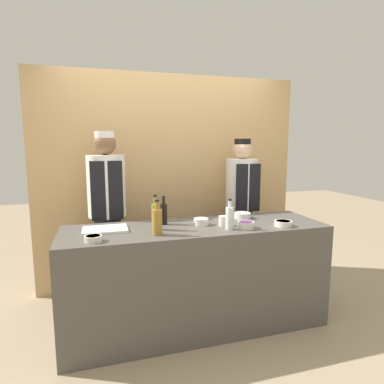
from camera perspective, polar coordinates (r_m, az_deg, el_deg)
ground_plane at (r=3.17m, az=0.76°, el=-22.49°), size 14.00×14.00×0.00m
cabinet_wall at (r=3.77m, az=-3.94°, el=1.92°), size 3.00×0.18×2.40m
counter at (r=2.95m, az=0.77°, el=-14.78°), size 2.28×0.69×0.92m
sauce_bowl_red at (r=2.47m, az=-17.16°, el=-7.87°), size 0.13×0.13×0.05m
sauce_bowl_purple at (r=2.76m, az=9.54°, el=-5.74°), size 0.14×0.14×0.06m
sauce_bowl_orange at (r=2.90m, az=15.91°, el=-5.35°), size 0.15×0.15×0.05m
sauce_bowl_brown at (r=3.13m, az=8.95°, el=-4.08°), size 0.16×0.16×0.05m
sauce_bowl_yellow at (r=2.84m, az=1.62°, el=-5.21°), size 0.13×0.13×0.06m
cutting_board at (r=2.75m, az=-15.20°, el=-6.44°), size 0.36×0.25×0.02m
bottle_clear at (r=2.69m, az=6.70°, el=-4.51°), size 0.07×0.07×0.26m
bottle_oil at (r=2.68m, az=-6.54°, el=-4.27°), size 0.06×0.06×0.30m
bottle_vinegar at (r=2.53m, az=-6.21°, el=-5.18°), size 0.08×0.08×0.28m
bottle_soy at (r=2.85m, az=-5.06°, el=-3.78°), size 0.06×0.06×0.26m
cup_cream at (r=2.82m, az=5.55°, el=-5.13°), size 0.08×0.08×0.09m
chef_left at (r=3.33m, az=-14.80°, el=-3.56°), size 0.37×0.37×1.75m
chef_right at (r=3.67m, az=8.74°, el=-2.78°), size 0.35×0.35×1.69m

